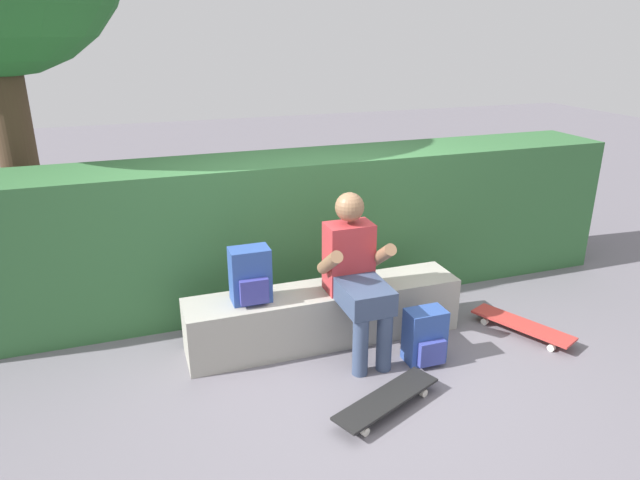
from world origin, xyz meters
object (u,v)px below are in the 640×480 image
object	(u,v)px
bench_main	(325,314)
backpack_on_bench	(250,276)
skateboard_beside_bench	(522,325)
person_skater	(356,272)
backpack_on_ground	(425,337)
skateboard_near_person	(387,399)

from	to	relation	value
bench_main	backpack_on_bench	xyz separation A→B (m)	(-0.56, -0.01, 0.41)
skateboard_beside_bench	person_skater	bearing A→B (deg)	170.09
person_skater	skateboard_beside_bench	bearing A→B (deg)	-9.91
skateboard_beside_bench	backpack_on_ground	size ratio (longest dim) A/B	2.03
bench_main	skateboard_beside_bench	bearing A→B (deg)	-16.33
skateboard_near_person	backpack_on_bench	world-z (taller)	backpack_on_bench
backpack_on_ground	person_skater	bearing A→B (deg)	142.76
bench_main	skateboard_near_person	distance (m)	0.96
skateboard_near_person	skateboard_beside_bench	bearing A→B (deg)	19.70
bench_main	backpack_on_ground	size ratio (longest dim) A/B	5.26
skateboard_near_person	skateboard_beside_bench	world-z (taller)	same
skateboard_near_person	backpack_on_bench	distance (m)	1.26
bench_main	skateboard_near_person	bearing A→B (deg)	-85.44
backpack_on_bench	bench_main	bearing A→B (deg)	0.96
skateboard_beside_bench	backpack_on_bench	world-z (taller)	backpack_on_bench
bench_main	backpack_on_ground	bearing A→B (deg)	-42.07
skateboard_near_person	bench_main	bearing A→B (deg)	94.56
bench_main	backpack_on_ground	world-z (taller)	bench_main
person_skater	backpack_on_bench	distance (m)	0.75
person_skater	skateboard_beside_bench	world-z (taller)	person_skater
skateboard_near_person	backpack_on_bench	bearing A→B (deg)	124.39
bench_main	person_skater	bearing A→B (deg)	-51.77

